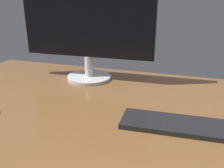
% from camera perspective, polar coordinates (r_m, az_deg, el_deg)
% --- Properties ---
extents(desk, '(1.40, 0.84, 0.02)m').
position_cam_1_polar(desk, '(0.94, -3.89, -4.87)').
color(desk, brown).
rests_on(desk, ground).
extents(monitor, '(0.59, 0.20, 0.40)m').
position_cam_1_polar(monitor, '(1.14, -5.46, 12.05)').
color(monitor, silver).
rests_on(monitor, desk).
extents(keyboard, '(0.37, 0.13, 0.02)m').
position_cam_1_polar(keyboard, '(0.81, 15.22, -8.90)').
color(keyboard, black).
rests_on(keyboard, desk).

